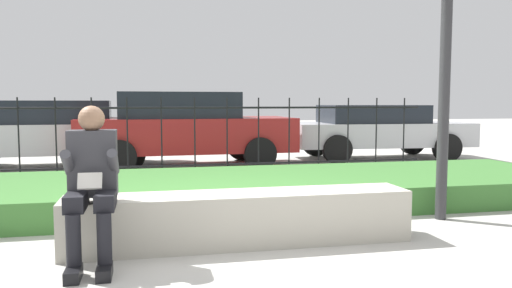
{
  "coord_description": "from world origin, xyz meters",
  "views": [
    {
      "loc": [
        -0.76,
        -4.43,
        1.3
      ],
      "look_at": [
        0.85,
        2.93,
        0.67
      ],
      "focal_mm": 35.0,
      "sensor_mm": 36.0,
      "label": 1
    }
  ],
  "objects_px": {
    "car_parked_center": "(185,128)",
    "street_lamp": "(447,10)",
    "car_parked_right": "(376,130)",
    "person_seated_reader": "(92,178)",
    "car_parked_left": "(51,132)",
    "stone_bench": "(241,221)"
  },
  "relations": [
    {
      "from": "car_parked_center",
      "to": "street_lamp",
      "type": "bearing_deg",
      "value": -66.49
    },
    {
      "from": "car_parked_right",
      "to": "street_lamp",
      "type": "bearing_deg",
      "value": -106.34
    },
    {
      "from": "person_seated_reader",
      "to": "car_parked_center",
      "type": "height_order",
      "value": "car_parked_center"
    },
    {
      "from": "car_parked_center",
      "to": "car_parked_left",
      "type": "xyz_separation_m",
      "value": [
        -2.61,
        0.45,
        -0.07
      ]
    },
    {
      "from": "car_parked_right",
      "to": "car_parked_left",
      "type": "xyz_separation_m",
      "value": [
        -7.03,
        -0.02,
        0.04
      ]
    },
    {
      "from": "car_parked_right",
      "to": "car_parked_left",
      "type": "relative_size",
      "value": 0.87
    },
    {
      "from": "car_parked_right",
      "to": "car_parked_center",
      "type": "height_order",
      "value": "car_parked_center"
    },
    {
      "from": "stone_bench",
      "to": "street_lamp",
      "type": "distance_m",
      "value": 3.19
    },
    {
      "from": "car_parked_right",
      "to": "stone_bench",
      "type": "bearing_deg",
      "value": -122.26
    },
    {
      "from": "car_parked_left",
      "to": "person_seated_reader",
      "type": "bearing_deg",
      "value": -79.91
    },
    {
      "from": "car_parked_center",
      "to": "street_lamp",
      "type": "relative_size",
      "value": 1.15
    },
    {
      "from": "person_seated_reader",
      "to": "car_parked_right",
      "type": "bearing_deg",
      "value": 49.1
    },
    {
      "from": "car_parked_right",
      "to": "car_parked_left",
      "type": "bearing_deg",
      "value": -177.06
    },
    {
      "from": "car_parked_right",
      "to": "person_seated_reader",
      "type": "bearing_deg",
      "value": -128.12
    },
    {
      "from": "person_seated_reader",
      "to": "street_lamp",
      "type": "height_order",
      "value": "street_lamp"
    },
    {
      "from": "car_parked_left",
      "to": "street_lamp",
      "type": "relative_size",
      "value": 1.27
    },
    {
      "from": "person_seated_reader",
      "to": "car_parked_center",
      "type": "relative_size",
      "value": 0.3
    },
    {
      "from": "person_seated_reader",
      "to": "street_lamp",
      "type": "xyz_separation_m",
      "value": [
        3.63,
        0.79,
        1.6
      ]
    },
    {
      "from": "car_parked_right",
      "to": "car_parked_center",
      "type": "relative_size",
      "value": 0.97
    },
    {
      "from": "person_seated_reader",
      "to": "car_parked_center",
      "type": "xyz_separation_m",
      "value": [
        1.18,
        6.0,
        0.09
      ]
    },
    {
      "from": "stone_bench",
      "to": "person_seated_reader",
      "type": "distance_m",
      "value": 1.39
    },
    {
      "from": "stone_bench",
      "to": "car_parked_right",
      "type": "height_order",
      "value": "car_parked_right"
    }
  ]
}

